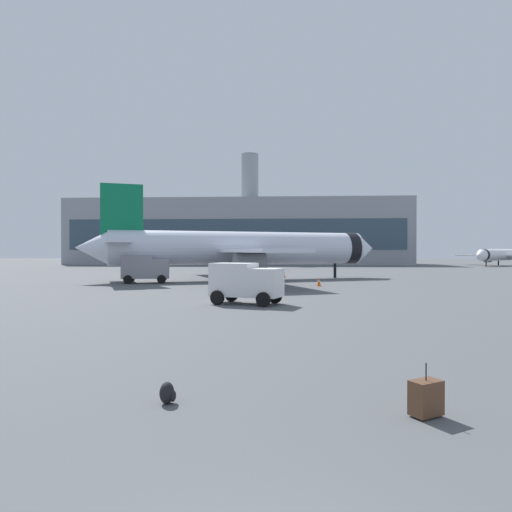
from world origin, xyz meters
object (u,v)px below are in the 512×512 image
at_px(airplane_at_gate, 241,248).
at_px(traveller_backpack, 168,393).
at_px(safety_cone_near, 319,282).
at_px(rolling_suitcase, 426,398).
at_px(cargo_van, 246,281).
at_px(service_truck, 145,268).
at_px(safety_cone_mid, 284,275).
at_px(airplane_taxiing, 503,255).

bearing_deg(airplane_at_gate, traveller_backpack, -86.85).
relative_size(safety_cone_near, rolling_suitcase, 0.73).
bearing_deg(cargo_van, traveller_backpack, -90.39).
relative_size(service_truck, rolling_suitcase, 4.69).
relative_size(safety_cone_mid, traveller_backpack, 1.69).
xyz_separation_m(airplane_taxiing, safety_cone_near, (-46.25, -63.93, -2.06)).
height_order(airplane_at_gate, airplane_taxiing, airplane_at_gate).
xyz_separation_m(cargo_van, safety_cone_mid, (2.44, 29.08, -1.05)).
distance_m(safety_cone_near, traveller_backpack, 35.32).
bearing_deg(safety_cone_near, rolling_suitcase, -90.73).
distance_m(airplane_taxiing, service_truck, 88.40).
bearing_deg(airplane_at_gate, rolling_suitcase, -79.90).
distance_m(safety_cone_near, rolling_suitcase, 35.31).
distance_m(airplane_taxiing, cargo_van, 94.94).
relative_size(airplane_taxiing, service_truck, 3.86).
relative_size(service_truck, traveller_backpack, 10.74).
xyz_separation_m(safety_cone_near, traveller_backpack, (-5.91, -34.82, -0.17)).
bearing_deg(safety_cone_near, traveller_backpack, -99.63).
bearing_deg(rolling_suitcase, safety_cone_mid, 93.38).
xyz_separation_m(safety_cone_mid, rolling_suitcase, (2.89, -48.90, -0.01)).
distance_m(airplane_at_gate, rolling_suitcase, 44.99).
distance_m(airplane_taxiing, safety_cone_near, 78.93).
bearing_deg(rolling_suitcase, cargo_van, 105.05).
bearing_deg(safety_cone_near, airplane_at_gate, 133.14).
xyz_separation_m(airplane_taxiing, service_truck, (-64.13, -60.83, -0.85)).
distance_m(airplane_taxiing, traveller_backpack, 111.69).
bearing_deg(safety_cone_near, cargo_van, -110.47).
bearing_deg(rolling_suitcase, airplane_at_gate, 100.10).
distance_m(cargo_van, safety_cone_near, 16.56).
distance_m(airplane_at_gate, safety_cone_near, 12.59).
relative_size(airplane_at_gate, safety_cone_near, 42.42).
bearing_deg(rolling_suitcase, airplane_taxiing, 64.80).
bearing_deg(service_truck, airplane_taxiing, 43.49).
distance_m(airplane_at_gate, cargo_van, 24.58).
bearing_deg(service_truck, traveller_backpack, -72.48).
relative_size(airplane_at_gate, safety_cone_mid, 42.11).
height_order(airplane_taxiing, traveller_backpack, airplane_taxiing).
xyz_separation_m(airplane_at_gate, safety_cone_near, (8.31, -8.87, -3.26)).
distance_m(airplane_at_gate, service_truck, 11.36).
relative_size(airplane_at_gate, cargo_van, 7.12).
xyz_separation_m(service_truck, safety_cone_mid, (14.54, 10.51, -1.21)).
bearing_deg(traveller_backpack, airplane_at_gate, 93.15).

